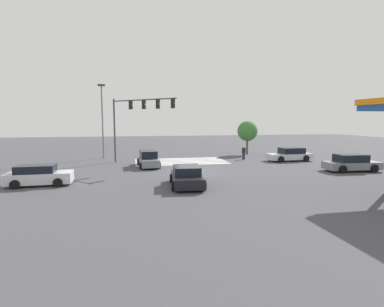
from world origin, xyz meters
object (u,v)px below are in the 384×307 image
car_0 (39,175)px  car_3 (148,159)px  street_light_pole_a (102,115)px  car_1 (187,177)px  tree_corner_a (247,131)px  pedestrian (244,152)px  car_4 (351,163)px  traffic_signal_mast (136,113)px  car_2 (290,155)px

car_0 → car_3: car_3 is taller
car_0 → street_light_pole_a: street_light_pole_a is taller
car_1 → tree_corner_a: 20.34m
pedestrian → tree_corner_a: 5.66m
car_0 → car_4: size_ratio=0.88×
car_0 → car_4: (-25.27, -0.87, 0.02)m
traffic_signal_mast → car_1: (-3.25, 10.60, -4.48)m
traffic_signal_mast → car_2: (-16.58, 0.47, -4.44)m
street_light_pole_a → tree_corner_a: (-18.03, -0.46, -2.04)m
car_0 → car_2: (-23.32, -7.96, 0.00)m
car_2 → pedestrian: 5.03m
traffic_signal_mast → car_3: traffic_signal_mast is taller
street_light_pole_a → tree_corner_a: bearing=-178.5°
car_3 → car_4: bearing=66.9°
car_0 → car_1: 10.23m
car_2 → tree_corner_a: 7.55m
car_0 → pedestrian: (-18.75, -10.04, 0.16)m
car_0 → car_2: bearing=16.8°
traffic_signal_mast → car_3: (-1.10, 1.47, -4.39)m
traffic_signal_mast → street_light_pole_a: 6.96m
car_1 → tree_corner_a: tree_corner_a is taller
street_light_pole_a → traffic_signal_mast: bearing=122.6°
car_0 → car_3: 10.49m
car_4 → pedestrian: bearing=128.7°
street_light_pole_a → car_2: bearing=162.7°
car_0 → car_4: car_4 is taller
car_4 → street_light_pole_a: bearing=152.3°
car_3 → pedestrian: bearing=102.0°
car_1 → car_3: 9.39m
traffic_signal_mast → car_0: 11.67m
traffic_signal_mast → car_3: size_ratio=1.47×
tree_corner_a → car_2: bearing=108.8°
car_2 → car_4: (-1.95, 7.09, 0.02)m
car_3 → car_1: bearing=9.5°
traffic_signal_mast → car_4: size_ratio=1.38×
pedestrian → street_light_pole_a: bearing=-56.4°
car_0 → car_2: 24.64m
car_3 → car_4: (-17.43, 6.09, -0.02)m
car_4 → pedestrian: size_ratio=3.16×
car_0 → car_2: size_ratio=0.87×
car_4 → car_2: bearing=108.7°
pedestrian → car_4: bearing=84.0°
car_4 → tree_corner_a: (4.25, -13.88, 2.33)m
pedestrian → tree_corner_a: size_ratio=0.35×
car_1 → car_2: (-13.32, -10.13, 0.04)m
car_2 → pedestrian: pedestrian is taller
street_light_pole_a → tree_corner_a: size_ratio=1.96×
car_2 → tree_corner_a: bearing=-73.3°
car_2 → car_3: 15.51m
car_0 → tree_corner_a: bearing=33.0°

